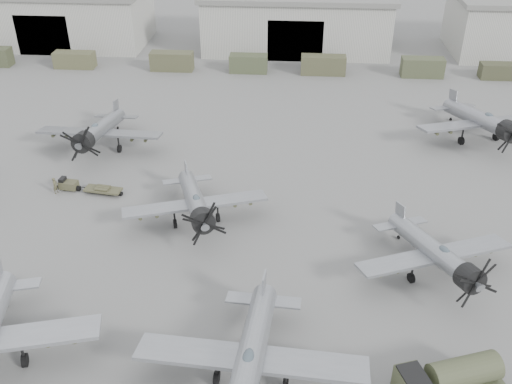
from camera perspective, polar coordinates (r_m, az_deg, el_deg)
ground at (r=39.16m, az=2.36°, el=-13.65°), size 220.00×220.00×0.00m
hangar_left at (r=100.27m, az=-19.21°, el=16.40°), size 29.00×14.80×8.70m
hangar_center at (r=92.58m, az=4.04°, el=16.83°), size 29.00×14.80×8.70m
support_truck_1 at (r=88.10m, az=-17.68°, el=12.49°), size 5.76×2.20×2.27m
support_truck_2 at (r=83.92m, az=-8.41°, el=12.82°), size 6.02×2.20×2.59m
support_truck_3 at (r=82.31m, az=-0.76°, el=12.74°), size 5.30×2.20×2.48m
support_truck_4 at (r=82.07m, az=6.74°, el=12.51°), size 6.22×2.20×2.60m
support_truck_5 at (r=83.78m, az=16.30°, el=11.88°), size 5.77×2.20×2.61m
support_truck_6 at (r=86.65m, az=23.24°, el=11.06°), size 5.45×2.20×2.10m
aircraft_near_1 at (r=34.06m, az=-0.58°, el=-16.35°), size 13.76×12.38×5.50m
aircraft_mid_1 at (r=47.64m, az=-6.04°, el=-1.08°), size 12.18×10.96×4.89m
aircraft_mid_2 at (r=43.76m, az=17.73°, el=-5.95°), size 12.00×10.84×4.86m
aircraft_far_0 at (r=61.37m, az=-15.51°, el=5.90°), size 13.00×11.70×5.21m
aircraft_far_1 at (r=65.59m, az=21.81°, el=6.61°), size 14.02×12.62×5.62m
fuel_tanker at (r=36.38m, az=18.76°, el=-17.11°), size 6.76×4.39×2.48m
tug_trailer at (r=55.46m, az=-17.04°, el=0.51°), size 6.08×1.93×1.20m
ground_crew at (r=55.71m, az=-19.44°, el=0.61°), size 0.49×0.65×1.59m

